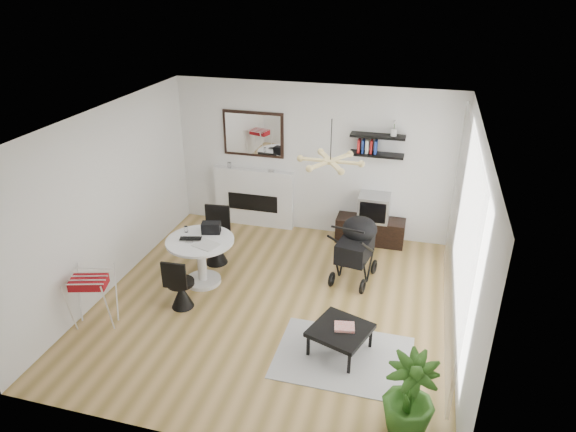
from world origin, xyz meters
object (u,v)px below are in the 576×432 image
(dining_table, at_px, (201,254))
(crt_tv, at_px, (374,207))
(fireplace, at_px, (254,191))
(coffee_table, at_px, (340,331))
(potted_plant, at_px, (409,396))
(stroller, at_px, (356,251))
(drying_rack, at_px, (93,299))
(tv_console, at_px, (370,230))

(dining_table, bearing_deg, crt_tv, 40.30)
(fireplace, bearing_deg, coffee_table, -55.38)
(fireplace, relative_size, potted_plant, 2.25)
(stroller, xyz_separation_m, coffee_table, (0.08, -1.81, -0.15))
(fireplace, height_order, coffee_table, fireplace)
(fireplace, bearing_deg, potted_plant, -54.00)
(coffee_table, bearing_deg, potted_plant, -50.09)
(drying_rack, xyz_separation_m, stroller, (3.19, 2.13, 0.05))
(crt_tv, bearing_deg, tv_console, 174.77)
(fireplace, xyz_separation_m, stroller, (2.12, -1.38, -0.22))
(fireplace, height_order, drying_rack, fireplace)
(stroller, bearing_deg, fireplace, 156.37)
(stroller, bearing_deg, crt_tv, 93.70)
(drying_rack, bearing_deg, coffee_table, -10.67)
(dining_table, xyz_separation_m, stroller, (2.24, 0.77, -0.02))
(fireplace, bearing_deg, stroller, -33.03)
(stroller, distance_m, coffee_table, 1.81)
(tv_console, distance_m, dining_table, 3.08)
(dining_table, bearing_deg, drying_rack, -125.05)
(fireplace, height_order, potted_plant, fireplace)
(fireplace, bearing_deg, crt_tv, -3.70)
(fireplace, bearing_deg, tv_console, -3.67)
(drying_rack, height_order, coffee_table, drying_rack)
(tv_console, relative_size, crt_tv, 2.27)
(tv_console, distance_m, crt_tv, 0.45)
(dining_table, relative_size, potted_plant, 1.06)
(coffee_table, bearing_deg, tv_console, 89.88)
(crt_tv, bearing_deg, drying_rack, -134.59)
(fireplace, xyz_separation_m, potted_plant, (3.08, -4.24, -0.21))
(fireplace, relative_size, crt_tv, 4.13)
(potted_plant, bearing_deg, crt_tv, 101.60)
(crt_tv, height_order, dining_table, crt_tv)
(crt_tv, relative_size, potted_plant, 0.55)
(fireplace, xyz_separation_m, drying_rack, (-1.08, -3.51, -0.27))
(crt_tv, distance_m, potted_plant, 4.18)
(drying_rack, distance_m, stroller, 3.84)
(dining_table, bearing_deg, fireplace, 86.73)
(fireplace, height_order, crt_tv, fireplace)
(crt_tv, relative_size, dining_table, 0.51)
(potted_plant, bearing_deg, coffee_table, 129.91)
(fireplace, distance_m, dining_table, 2.16)
(dining_table, distance_m, drying_rack, 1.67)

